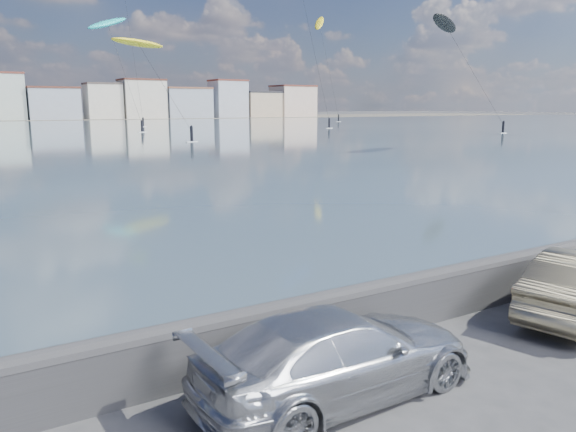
{
  "coord_description": "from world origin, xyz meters",
  "views": [
    {
      "loc": [
        -4.46,
        -4.98,
        4.27
      ],
      "look_at": [
        1.0,
        4.0,
        2.2
      ],
      "focal_mm": 35.0,
      "sensor_mm": 36.0,
      "label": 1
    }
  ],
  "objects": [
    {
      "name": "kitesurfer_0",
      "position": [
        19.66,
        74.26,
        12.56
      ],
      "size": [
        8.65,
        18.51,
        13.53
      ],
      "color": "yellow",
      "rests_on": "ground"
    },
    {
      "name": "car_silver",
      "position": [
        0.19,
        1.25,
        0.66
      ],
      "size": [
        4.6,
        2.0,
        1.32
      ],
      "primitive_type": "imported",
      "rotation": [
        0.0,
        0.0,
        1.6
      ],
      "color": "silver",
      "rests_on": "ground"
    },
    {
      "name": "kitesurfer_9",
      "position": [
        87.31,
        129.02,
        26.21
      ],
      "size": [
        6.73,
        12.91,
        29.35
      ],
      "color": "yellow",
      "rests_on": "ground"
    },
    {
      "name": "kitesurfer_3",
      "position": [
        20.82,
        94.72,
        17.64
      ],
      "size": [
        9.17,
        12.26,
        19.7
      ],
      "color": "#19BFBF",
      "rests_on": "ground"
    },
    {
      "name": "kitesurfer_7",
      "position": [
        69.65,
        65.71,
        17.64
      ],
      "size": [
        8.81,
        14.96,
        19.81
      ],
      "color": "black",
      "rests_on": "ground"
    },
    {
      "name": "seawall",
      "position": [
        0.0,
        2.7,
        0.58
      ],
      "size": [
        400.0,
        0.36,
        1.08
      ],
      "color": "#28282B",
      "rests_on": "ground"
    }
  ]
}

